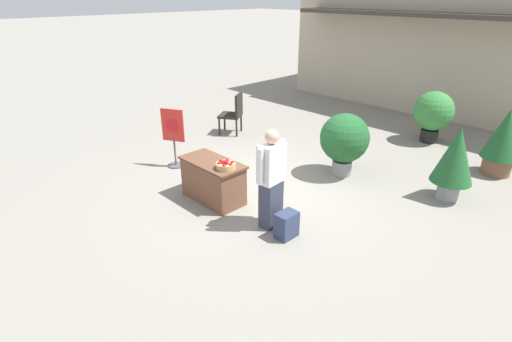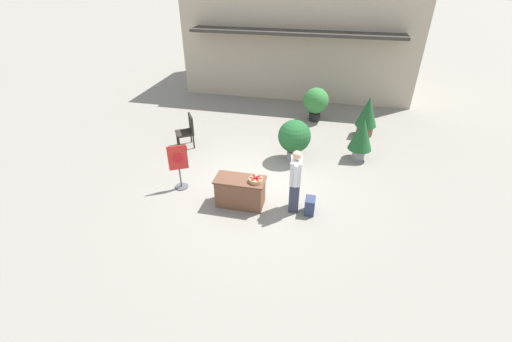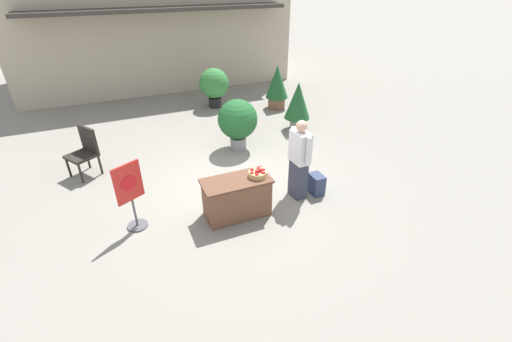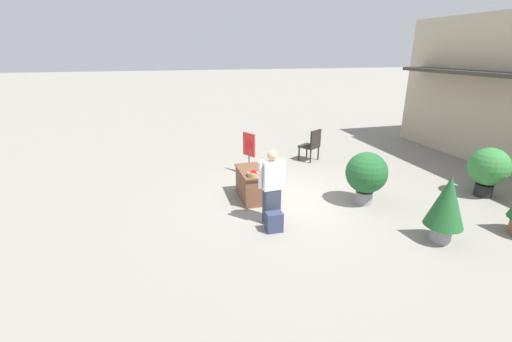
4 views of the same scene
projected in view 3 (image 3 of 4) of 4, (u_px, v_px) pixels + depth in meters
ground_plane at (236, 187)px, 7.28m from camera, size 120.00×120.00×0.00m
storefront_building at (151, 18)px, 13.53m from camera, size 9.91×5.72×4.69m
display_table at (237, 197)px, 6.28m from camera, size 1.24×0.61×0.76m
apple_basket at (258, 173)px, 6.17m from camera, size 0.33×0.33×0.16m
person_visitor at (299, 160)px, 6.59m from camera, size 0.29×0.61×1.64m
backpack at (316, 184)px, 6.99m from camera, size 0.24×0.34×0.42m
poster_board at (131, 196)px, 5.83m from camera, size 0.46×0.36×1.27m
patio_chair at (85, 149)px, 7.49m from camera, size 0.76×0.76×1.08m
potted_plant_far_right at (298, 102)px, 9.53m from camera, size 0.72×0.72×1.38m
potted_plant_near_right at (214, 84)px, 11.19m from camera, size 0.96×0.96×1.28m
potted_plant_near_left at (277, 85)px, 11.08m from camera, size 0.73×0.73×1.40m
potted_plant_far_left at (238, 120)px, 8.48m from camera, size 0.99×0.99×1.30m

